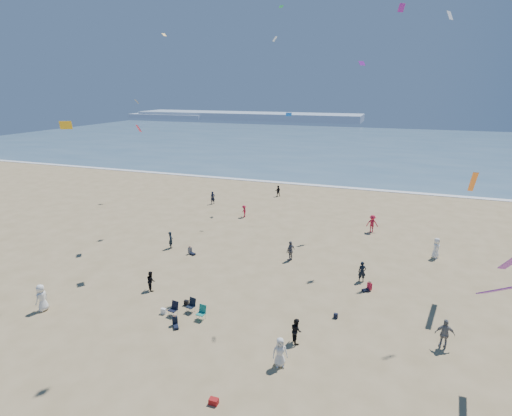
% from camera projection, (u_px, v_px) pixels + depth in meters
% --- Properties ---
extents(ground, '(220.00, 220.00, 0.00)m').
position_uv_depth(ground, '(174.00, 366.00, 22.21)').
color(ground, tan).
rests_on(ground, ground).
extents(ocean, '(220.00, 100.00, 0.06)m').
position_uv_depth(ocean, '(356.00, 145.00, 107.95)').
color(ocean, '#476B84').
rests_on(ocean, ground).
extents(surf_line, '(220.00, 1.20, 0.08)m').
position_uv_depth(surf_line, '(322.00, 186.00, 62.81)').
color(surf_line, white).
rests_on(surf_line, ground).
extents(headland_far, '(110.00, 20.00, 3.20)m').
position_uv_depth(headland_far, '(247.00, 116.00, 194.28)').
color(headland_far, '#7A8EA8').
rests_on(headland_far, ground).
extents(headland_near, '(40.00, 14.00, 2.00)m').
position_uv_depth(headland_near, '(170.00, 116.00, 202.67)').
color(headland_near, '#7A8EA8').
rests_on(headland_near, ground).
extents(standing_flyers, '(32.80, 40.11, 1.95)m').
position_uv_depth(standing_flyers, '(302.00, 262.00, 33.43)').
color(standing_flyers, red).
rests_on(standing_flyers, ground).
extents(seated_group, '(17.31, 21.09, 0.84)m').
position_uv_depth(seated_group, '(215.00, 323.00, 25.57)').
color(seated_group, white).
rests_on(seated_group, ground).
extents(chair_cluster, '(2.68, 1.50, 1.00)m').
position_uv_depth(chair_cluster, '(188.00, 309.00, 26.98)').
color(chair_cluster, black).
rests_on(chair_cluster, ground).
extents(white_tote, '(0.35, 0.20, 0.40)m').
position_uv_depth(white_tote, '(164.00, 311.00, 27.33)').
color(white_tote, white).
rests_on(white_tote, ground).
extents(black_backpack, '(0.30, 0.22, 0.38)m').
position_uv_depth(black_backpack, '(186.00, 303.00, 28.41)').
color(black_backpack, black).
rests_on(black_backpack, ground).
extents(cooler, '(0.45, 0.30, 0.30)m').
position_uv_depth(cooler, '(214.00, 401.00, 19.54)').
color(cooler, '#A01617').
rests_on(cooler, ground).
extents(navy_bag, '(0.28, 0.18, 0.34)m').
position_uv_depth(navy_bag, '(336.00, 316.00, 26.82)').
color(navy_bag, black).
rests_on(navy_bag, ground).
extents(kites_aloft, '(39.25, 40.30, 24.26)m').
position_uv_depth(kites_aloft, '(370.00, 110.00, 25.69)').
color(kites_aloft, '#237AE6').
rests_on(kites_aloft, ground).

